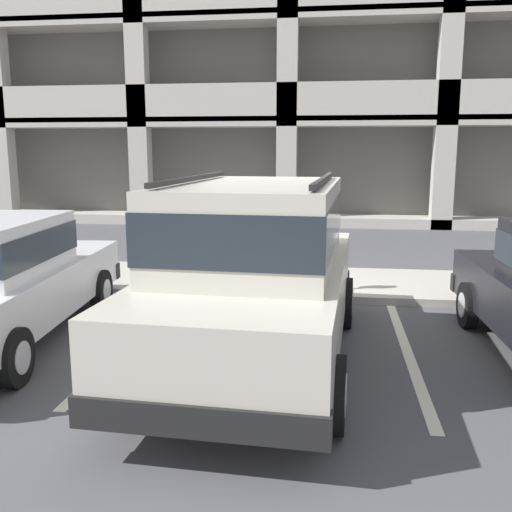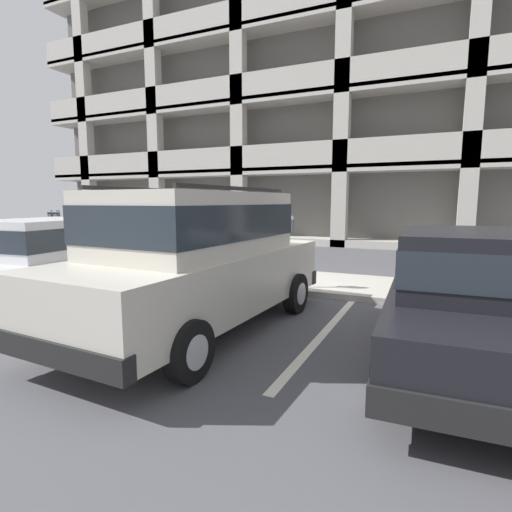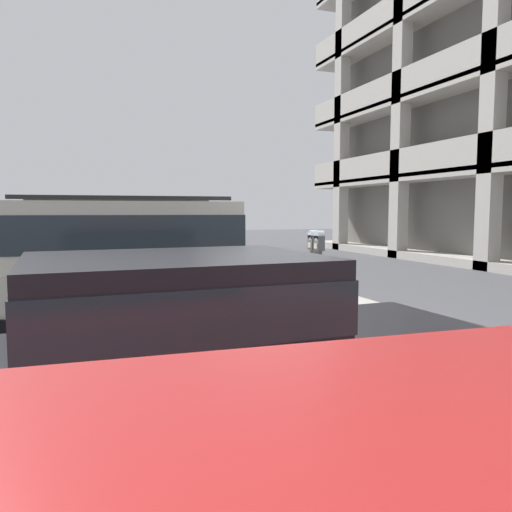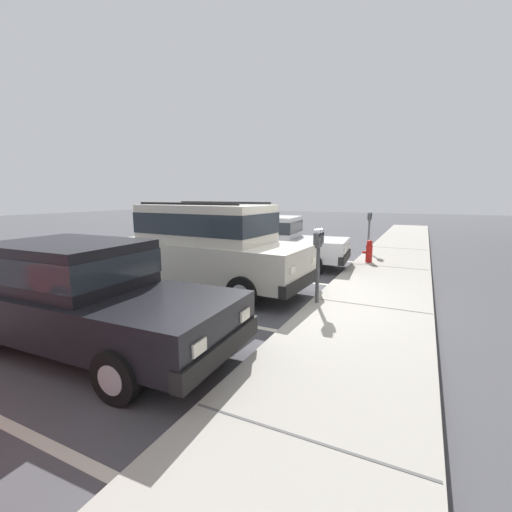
{
  "view_description": "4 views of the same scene",
  "coord_description": "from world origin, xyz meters",
  "px_view_note": "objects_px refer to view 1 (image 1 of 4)",
  "views": [
    {
      "loc": [
        0.74,
        -8.27,
        2.31
      ],
      "look_at": [
        -0.26,
        -0.86,
        0.91
      ],
      "focal_mm": 40.0,
      "sensor_mm": 36.0,
      "label": 1
    },
    {
      "loc": [
        3.04,
        -7.1,
        1.85
      ],
      "look_at": [
        0.17,
        -0.87,
        0.9
      ],
      "focal_mm": 28.0,
      "sensor_mm": 36.0,
      "label": 2
    },
    {
      "loc": [
        6.86,
        -3.02,
        1.85
      ],
      "look_at": [
        -0.16,
        -0.45,
        1.18
      ],
      "focal_mm": 35.0,
      "sensor_mm": 36.0,
      "label": 3
    },
    {
      "loc": [
        6.53,
        2.11,
        2.17
      ],
      "look_at": [
        -0.09,
        -1.14,
        0.87
      ],
      "focal_mm": 24.0,
      "sensor_mm": 36.0,
      "label": 4
    }
  ],
  "objects_px": {
    "silver_suv": "(257,266)",
    "fire_hydrant": "(23,260)",
    "parking_meter_near": "(299,224)",
    "parking_garage": "(300,7)"
  },
  "relations": [
    {
      "from": "silver_suv",
      "to": "fire_hydrant",
      "type": "distance_m",
      "value": 5.4
    },
    {
      "from": "parking_meter_near",
      "to": "fire_hydrant",
      "type": "xyz_separation_m",
      "value": [
        -4.73,
        0.3,
        -0.73
      ]
    },
    {
      "from": "silver_suv",
      "to": "fire_hydrant",
      "type": "height_order",
      "value": "silver_suv"
    },
    {
      "from": "silver_suv",
      "to": "parking_meter_near",
      "type": "height_order",
      "value": "silver_suv"
    },
    {
      "from": "parking_garage",
      "to": "parking_meter_near",
      "type": "bearing_deg",
      "value": -86.26
    },
    {
      "from": "parking_meter_near",
      "to": "parking_garage",
      "type": "bearing_deg",
      "value": 93.74
    },
    {
      "from": "silver_suv",
      "to": "parking_meter_near",
      "type": "relative_size",
      "value": 3.37
    },
    {
      "from": "silver_suv",
      "to": "parking_garage",
      "type": "distance_m",
      "value": 17.86
    },
    {
      "from": "parking_garage",
      "to": "fire_hydrant",
      "type": "xyz_separation_m",
      "value": [
        -3.82,
        -13.64,
        -7.07
      ]
    },
    {
      "from": "silver_suv",
      "to": "parking_garage",
      "type": "height_order",
      "value": "parking_garage"
    }
  ]
}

